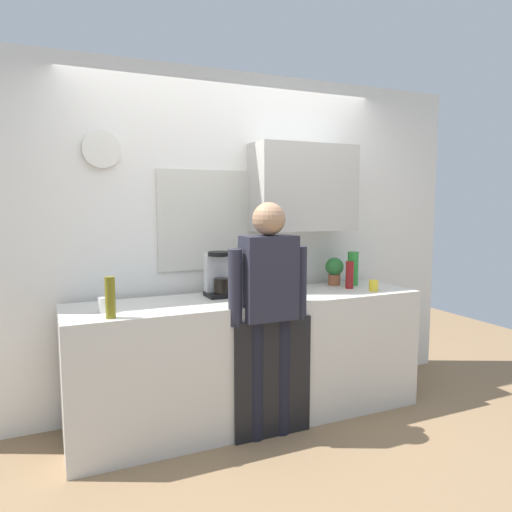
% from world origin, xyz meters
% --- Properties ---
extents(ground_plane, '(8.00, 8.00, 0.00)m').
position_xyz_m(ground_plane, '(0.00, 0.00, 0.00)').
color(ground_plane, '#8C6D4C').
extents(kitchen_counter, '(2.59, 0.64, 0.91)m').
position_xyz_m(kitchen_counter, '(0.00, 0.30, 0.46)').
color(kitchen_counter, beige).
rests_on(kitchen_counter, ground_plane).
extents(dishwasher_panel, '(0.56, 0.02, 0.82)m').
position_xyz_m(dishwasher_panel, '(0.02, -0.03, 0.41)').
color(dishwasher_panel, black).
rests_on(dishwasher_panel, ground_plane).
extents(back_wall_assembly, '(4.19, 0.42, 2.60)m').
position_xyz_m(back_wall_assembly, '(0.07, 0.70, 1.36)').
color(back_wall_assembly, white).
rests_on(back_wall_assembly, ground_plane).
extents(coffee_maker, '(0.20, 0.20, 0.33)m').
position_xyz_m(coffee_maker, '(-0.19, 0.45, 1.06)').
color(coffee_maker, black).
rests_on(coffee_maker, kitchen_counter).
extents(bottle_clear_soda, '(0.09, 0.09, 0.28)m').
position_xyz_m(bottle_clear_soda, '(0.98, 0.43, 1.05)').
color(bottle_clear_soda, '#2D8C33').
rests_on(bottle_clear_soda, kitchen_counter).
extents(bottle_red_vinegar, '(0.06, 0.06, 0.22)m').
position_xyz_m(bottle_red_vinegar, '(0.86, 0.31, 1.02)').
color(bottle_red_vinegar, maroon).
rests_on(bottle_red_vinegar, kitchen_counter).
extents(bottle_olive_oil, '(0.06, 0.06, 0.25)m').
position_xyz_m(bottle_olive_oil, '(-1.01, 0.07, 1.04)').
color(bottle_olive_oil, olive).
rests_on(bottle_olive_oil, kitchen_counter).
extents(cup_terracotta_mug, '(0.08, 0.08, 0.09)m').
position_xyz_m(cup_terracotta_mug, '(0.20, 0.36, 0.96)').
color(cup_terracotta_mug, '#B26647').
rests_on(cup_terracotta_mug, kitchen_counter).
extents(cup_yellow_cup, '(0.07, 0.07, 0.08)m').
position_xyz_m(cup_yellow_cup, '(0.97, 0.14, 0.96)').
color(cup_yellow_cup, yellow).
rests_on(cup_yellow_cup, kitchen_counter).
extents(cup_white_mug, '(0.08, 0.08, 0.09)m').
position_xyz_m(cup_white_mug, '(-1.02, 0.25, 0.96)').
color(cup_white_mug, white).
rests_on(cup_white_mug, kitchen_counter).
extents(potted_plant, '(0.15, 0.15, 0.23)m').
position_xyz_m(potted_plant, '(0.84, 0.49, 1.04)').
color(potted_plant, '#9E5638').
rests_on(potted_plant, kitchen_counter).
extents(storage_canister, '(0.14, 0.14, 0.17)m').
position_xyz_m(storage_canister, '(0.07, 0.48, 1.00)').
color(storage_canister, silver).
rests_on(storage_canister, kitchen_counter).
extents(person_at_sink, '(0.57, 0.22, 1.60)m').
position_xyz_m(person_at_sink, '(0.00, 0.00, 0.95)').
color(person_at_sink, black).
rests_on(person_at_sink, ground_plane).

